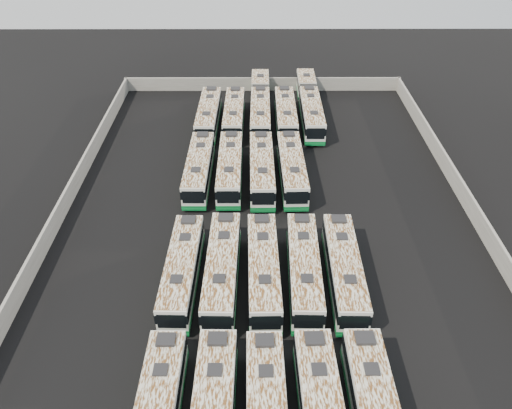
% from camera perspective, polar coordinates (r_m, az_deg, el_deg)
% --- Properties ---
extents(ground, '(140.00, 140.00, 0.00)m').
position_cam_1_polar(ground, '(53.35, 1.29, -2.60)').
color(ground, black).
rests_on(ground, ground).
extents(perimeter_wall, '(45.20, 73.20, 2.20)m').
position_cam_1_polar(perimeter_wall, '(52.67, 1.30, -1.67)').
color(perimeter_wall, slate).
rests_on(perimeter_wall, ground).
extents(bus_midfront_far_left, '(2.95, 12.78, 3.59)m').
position_cam_1_polar(bus_midfront_far_left, '(46.21, -8.42, -7.38)').
color(bus_midfront_far_left, silver).
rests_on(bus_midfront_far_left, ground).
extents(bus_midfront_left, '(3.05, 13.23, 3.72)m').
position_cam_1_polar(bus_midfront_left, '(45.80, -3.87, -7.36)').
color(bus_midfront_left, silver).
rests_on(bus_midfront_left, ground).
extents(bus_midfront_center, '(2.98, 13.06, 3.67)m').
position_cam_1_polar(bus_midfront_center, '(45.67, 0.85, -7.46)').
color(bus_midfront_center, silver).
rests_on(bus_midfront_center, ground).
extents(bus_midfront_right, '(3.05, 13.01, 3.65)m').
position_cam_1_polar(bus_midfront_right, '(45.95, 5.51, -7.34)').
color(bus_midfront_right, silver).
rests_on(bus_midfront_right, ground).
extents(bus_midfront_far_right, '(2.98, 13.00, 3.65)m').
position_cam_1_polar(bus_midfront_far_right, '(46.37, 10.02, -7.34)').
color(bus_midfront_far_right, silver).
rests_on(bus_midfront_far_right, ground).
extents(bus_midback_far_left, '(2.88, 12.98, 3.65)m').
position_cam_1_polar(bus_midback_far_left, '(59.90, -6.53, 4.13)').
color(bus_midback_far_left, silver).
rests_on(bus_midback_far_left, ground).
extents(bus_midback_left, '(2.78, 13.04, 3.67)m').
position_cam_1_polar(bus_midback_left, '(59.63, -2.99, 4.18)').
color(bus_midback_left, silver).
rests_on(bus_midback_left, ground).
extents(bus_midback_center, '(2.91, 13.24, 3.73)m').
position_cam_1_polar(bus_midback_center, '(59.33, 0.66, 4.09)').
color(bus_midback_center, silver).
rests_on(bus_midback_center, ground).
extents(bus_midback_right, '(3.07, 13.23, 3.71)m').
position_cam_1_polar(bus_midback_right, '(59.60, 4.12, 4.14)').
color(bus_midback_right, silver).
rests_on(bus_midback_right, ground).
extents(bus_back_far_left, '(2.97, 13.08, 3.68)m').
position_cam_1_polar(bus_back_far_left, '(72.42, -5.43, 10.16)').
color(bus_back_far_left, silver).
rests_on(bus_back_far_left, ground).
extents(bus_back_left, '(2.82, 12.78, 3.60)m').
position_cam_1_polar(bus_back_left, '(72.39, -2.52, 10.24)').
color(bus_back_left, silver).
rests_on(bus_back_left, ground).
extents(bus_back_center, '(2.96, 20.24, 3.67)m').
position_cam_1_polar(bus_back_center, '(75.35, 0.49, 11.39)').
color(bus_back_center, silver).
rests_on(bus_back_center, ground).
extents(bus_back_right, '(2.77, 13.00, 3.66)m').
position_cam_1_polar(bus_back_right, '(72.41, 3.42, 10.25)').
color(bus_back_right, silver).
rests_on(bus_back_right, ground).
extents(bus_back_far_right, '(2.97, 20.35, 3.69)m').
position_cam_1_polar(bus_back_far_right, '(75.91, 6.15, 11.39)').
color(bus_back_far_right, silver).
rests_on(bus_back_far_right, ground).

